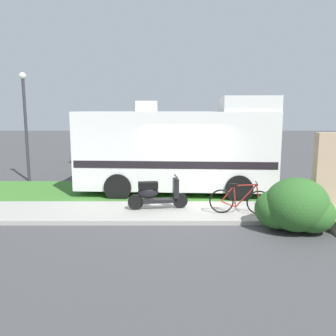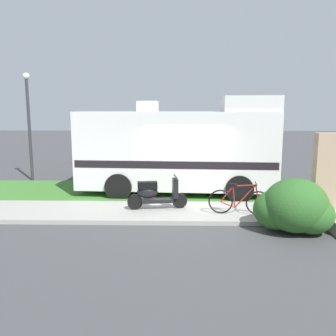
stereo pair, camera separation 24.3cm
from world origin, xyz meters
name	(u,v)px [view 1 (the left image)]	position (x,y,z in m)	size (l,w,h in m)	color
ground_plane	(186,203)	(0.00, 0.00, 0.00)	(80.00, 80.00, 0.00)	#424244
sidewalk	(188,212)	(0.00, -1.20, 0.06)	(24.00, 2.00, 0.12)	#9E9B93
grass_strip	(184,191)	(0.00, 1.50, 0.04)	(24.00, 3.40, 0.08)	#3D752D
motorhome_rv	(179,148)	(-0.18, 1.37, 1.62)	(6.85, 2.77, 3.40)	silver
scooter	(156,193)	(-0.92, -1.05, 0.57)	(1.74, 0.55, 0.97)	black
bicycle	(240,200)	(1.42, -1.55, 0.50)	(1.68, 0.52, 0.89)	black
pickup_truck_near	(138,152)	(-2.02, 5.73, 1.00)	(5.35, 2.52, 1.88)	#1E2328
pickup_truck_far	(134,145)	(-2.58, 9.35, 0.95)	(5.26, 2.21, 1.77)	#B7B29E
bush_by_porch	(296,207)	(2.53, -2.69, 0.62)	(1.86, 1.39, 1.32)	#2D6026
bottle_green	(326,211)	(3.75, -1.66, 0.22)	(0.07, 0.07, 0.24)	#19722D
street_lamp_post	(26,117)	(-6.40, 3.60, 2.68)	(0.28, 0.28, 4.45)	#333338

